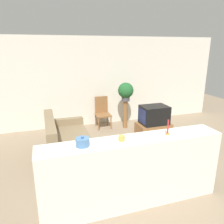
{
  "coord_description": "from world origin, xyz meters",
  "views": [
    {
      "loc": [
        -1.21,
        -3.11,
        2.39
      ],
      "look_at": [
        0.37,
        1.79,
        0.85
      ],
      "focal_mm": 35.0,
      "sensor_mm": 36.0,
      "label": 1
    }
  ],
  "objects_px": {
    "couch": "(67,143)",
    "decorative_bowl": "(83,142)",
    "television": "(154,115)",
    "wooden_chair": "(102,111)",
    "potted_plant": "(126,91)"
  },
  "relations": [
    {
      "from": "couch",
      "to": "television",
      "type": "bearing_deg",
      "value": 5.73
    },
    {
      "from": "couch",
      "to": "decorative_bowl",
      "type": "xyz_separation_m",
      "value": [
        0.05,
        -1.88,
        0.84
      ]
    },
    {
      "from": "couch",
      "to": "television",
      "type": "distance_m",
      "value": 2.34
    },
    {
      "from": "television",
      "to": "potted_plant",
      "type": "relative_size",
      "value": 1.28
    },
    {
      "from": "television",
      "to": "decorative_bowl",
      "type": "xyz_separation_m",
      "value": [
        -2.25,
        -2.11,
        0.46
      ]
    },
    {
      "from": "decorative_bowl",
      "to": "potted_plant",
      "type": "bearing_deg",
      "value": 59.53
    },
    {
      "from": "potted_plant",
      "to": "decorative_bowl",
      "type": "height_order",
      "value": "potted_plant"
    },
    {
      "from": "couch",
      "to": "wooden_chair",
      "type": "height_order",
      "value": "wooden_chair"
    },
    {
      "from": "potted_plant",
      "to": "couch",
      "type": "bearing_deg",
      "value": -145.61
    },
    {
      "from": "wooden_chair",
      "to": "television",
      "type": "bearing_deg",
      "value": -53.3
    },
    {
      "from": "couch",
      "to": "potted_plant",
      "type": "relative_size",
      "value": 3.13
    },
    {
      "from": "wooden_chair",
      "to": "couch",
      "type": "bearing_deg",
      "value": -128.7
    },
    {
      "from": "television",
      "to": "wooden_chair",
      "type": "xyz_separation_m",
      "value": [
        -1.02,
        1.37,
        -0.19
      ]
    },
    {
      "from": "television",
      "to": "wooden_chair",
      "type": "bearing_deg",
      "value": 126.7
    },
    {
      "from": "television",
      "to": "wooden_chair",
      "type": "relative_size",
      "value": 0.74
    }
  ]
}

